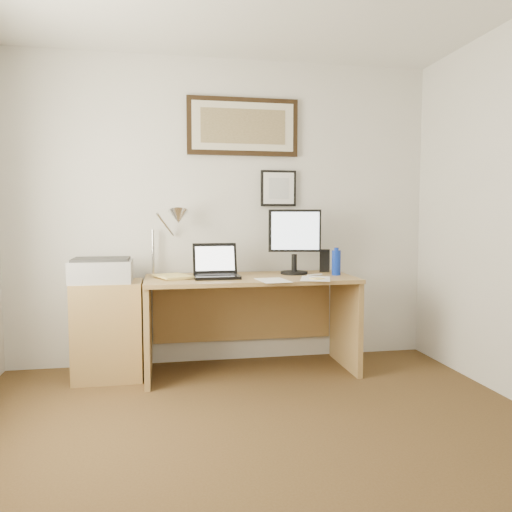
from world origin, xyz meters
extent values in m
plane|color=#4A331A|center=(0.00, 0.00, 0.00)|extent=(4.00, 4.00, 0.00)
cube|color=silver|center=(0.00, 2.00, 1.25)|extent=(3.50, 0.02, 2.50)
cube|color=olive|center=(-0.92, 1.68, 0.36)|extent=(0.50, 0.40, 0.73)
cylinder|color=#0C29A0|center=(0.84, 1.61, 0.85)|extent=(0.07, 0.07, 0.20)
cylinder|color=#0C29A0|center=(0.84, 1.61, 0.96)|extent=(0.04, 0.04, 0.02)
cube|color=black|center=(0.82, 1.86, 0.84)|extent=(0.10, 0.10, 0.19)
cube|color=white|center=(0.27, 1.38, 0.75)|extent=(0.24, 0.31, 0.00)
cube|color=white|center=(0.60, 1.40, 0.75)|extent=(0.30, 0.36, 0.00)
cube|color=#F7D875|center=(0.61, 1.37, 0.76)|extent=(0.11, 0.11, 0.01)
cylinder|color=white|center=(0.65, 1.58, 0.76)|extent=(0.14, 0.06, 0.02)
imported|color=#E3C86A|center=(-0.54, 1.60, 0.76)|extent=(0.32, 0.36, 0.02)
cube|color=olive|center=(0.15, 1.63, 0.73)|extent=(1.60, 0.70, 0.03)
cube|color=olive|center=(-0.63, 1.63, 0.36)|extent=(0.04, 0.65, 0.72)
cube|color=olive|center=(0.93, 1.63, 0.36)|extent=(0.04, 0.65, 0.72)
cube|color=olive|center=(0.15, 1.96, 0.45)|extent=(1.50, 0.03, 0.55)
cube|color=black|center=(-0.12, 1.57, 0.76)|extent=(0.34, 0.25, 0.02)
cube|color=black|center=(-0.12, 1.60, 0.78)|extent=(0.28, 0.14, 0.00)
cube|color=black|center=(-0.12, 1.71, 0.89)|extent=(0.34, 0.08, 0.23)
cube|color=white|center=(-0.12, 1.70, 0.89)|extent=(0.30, 0.06, 0.18)
cylinder|color=black|center=(0.53, 1.75, 0.76)|extent=(0.22, 0.22, 0.02)
cylinder|color=black|center=(0.53, 1.75, 0.84)|extent=(0.04, 0.04, 0.14)
cube|color=black|center=(0.53, 1.74, 1.10)|extent=(0.42, 0.11, 0.34)
cube|color=silver|center=(0.53, 1.72, 1.10)|extent=(0.37, 0.08, 0.30)
cube|color=#A9A9AC|center=(-0.96, 1.66, 0.81)|extent=(0.44, 0.34, 0.16)
cube|color=#2E2E2E|center=(-0.96, 1.66, 0.90)|extent=(0.40, 0.30, 0.02)
cylinder|color=silver|center=(-0.59, 1.92, 0.93)|extent=(0.02, 0.02, 0.36)
cylinder|color=silver|center=(-0.49, 1.86, 1.15)|extent=(0.15, 0.23, 0.19)
cone|color=silver|center=(-0.39, 1.80, 1.21)|extent=(0.16, 0.18, 0.15)
cube|color=black|center=(0.15, 1.98, 1.95)|extent=(0.92, 0.03, 0.47)
cube|color=beige|center=(0.15, 1.96, 1.95)|extent=(0.84, 0.01, 0.39)
cube|color=brown|center=(0.15, 1.95, 1.95)|extent=(0.70, 0.00, 0.28)
cube|color=black|center=(0.45, 1.98, 1.45)|extent=(0.30, 0.02, 0.30)
cube|color=white|center=(0.45, 1.96, 1.45)|extent=(0.26, 0.00, 0.26)
cube|color=#B9BDC3|center=(0.45, 1.96, 1.45)|extent=(0.17, 0.00, 0.17)
camera|label=1|loc=(-0.50, -2.14, 1.21)|focal=35.00mm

